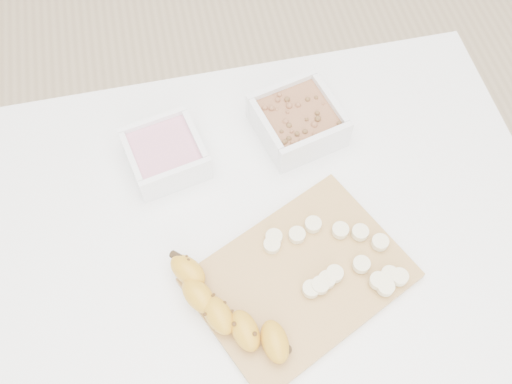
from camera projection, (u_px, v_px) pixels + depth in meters
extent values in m
plane|color=#C6AD89|center=(258.00, 337.00, 1.63)|extent=(3.50, 3.50, 0.00)
cube|color=white|center=(260.00, 229.00, 0.99)|extent=(1.00, 0.70, 0.04)
cylinder|color=white|center=(486.00, 382.00, 1.23)|extent=(0.05, 0.05, 0.71)
cylinder|color=white|center=(61.00, 224.00, 1.41)|extent=(0.05, 0.05, 0.71)
cylinder|color=white|center=(398.00, 160.00, 1.50)|extent=(0.05, 0.05, 0.71)
cube|color=white|center=(165.00, 154.00, 1.01)|extent=(0.15, 0.15, 0.06)
cube|color=pink|center=(165.00, 153.00, 1.01)|extent=(0.13, 0.13, 0.03)
cube|color=white|center=(298.00, 121.00, 1.04)|extent=(0.17, 0.17, 0.07)
cube|color=brown|center=(298.00, 120.00, 1.04)|extent=(0.14, 0.14, 0.04)
cube|color=tan|center=(300.00, 278.00, 0.92)|extent=(0.40, 0.35, 0.01)
cylinder|color=beige|center=(272.00, 245.00, 0.93)|extent=(0.03, 0.03, 0.01)
cylinder|color=beige|center=(274.00, 237.00, 0.94)|extent=(0.03, 0.03, 0.01)
cylinder|color=beige|center=(297.00, 235.00, 0.94)|extent=(0.03, 0.03, 0.01)
cylinder|color=beige|center=(313.00, 224.00, 0.95)|extent=(0.03, 0.03, 0.01)
cylinder|color=beige|center=(340.00, 230.00, 0.95)|extent=(0.03, 0.03, 0.01)
cylinder|color=beige|center=(360.00, 232.00, 0.94)|extent=(0.03, 0.03, 0.01)
cylinder|color=beige|center=(380.00, 242.00, 0.93)|extent=(0.03, 0.03, 0.01)
cylinder|color=beige|center=(311.00, 289.00, 0.90)|extent=(0.03, 0.03, 0.01)
cylinder|color=beige|center=(327.00, 280.00, 0.90)|extent=(0.03, 0.03, 0.01)
cylinder|color=beige|center=(335.00, 274.00, 0.91)|extent=(0.03, 0.03, 0.01)
cylinder|color=beige|center=(361.00, 264.00, 0.91)|extent=(0.03, 0.03, 0.01)
cylinder|color=beige|center=(389.00, 275.00, 0.90)|extent=(0.03, 0.03, 0.01)
cylinder|color=beige|center=(399.00, 277.00, 0.90)|extent=(0.03, 0.03, 0.01)
cylinder|color=beige|center=(386.00, 287.00, 0.89)|extent=(0.03, 0.03, 0.01)
cylinder|color=beige|center=(320.00, 285.00, 0.90)|extent=(0.03, 0.03, 0.01)
cylinder|color=beige|center=(378.00, 281.00, 0.90)|extent=(0.03, 0.03, 0.01)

